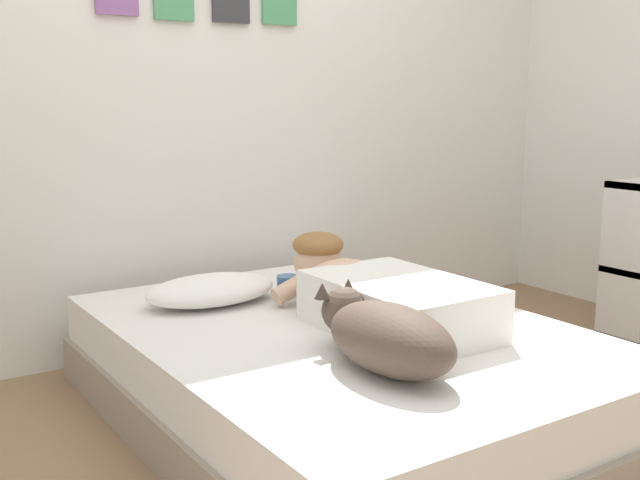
{
  "coord_description": "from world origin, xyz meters",
  "views": [
    {
      "loc": [
        -1.49,
        -1.84,
        1.13
      ],
      "look_at": [
        0.09,
        0.55,
        0.6
      ],
      "focal_mm": 43.12,
      "sensor_mm": 36.0,
      "label": 1
    }
  ],
  "objects": [
    {
      "name": "ground_plane",
      "position": [
        0.0,
        0.0,
        0.0
      ],
      "size": [
        12.38,
        12.38,
        0.0
      ],
      "primitive_type": "plane",
      "color": "#8C6B4C"
    },
    {
      "name": "back_wall",
      "position": [
        -0.0,
        1.4,
        1.25
      ],
      "size": [
        4.19,
        0.12,
        2.5
      ],
      "color": "silver",
      "rests_on": "ground"
    },
    {
      "name": "bed",
      "position": [
        -0.01,
        0.26,
        0.17
      ],
      "size": [
        1.41,
        1.94,
        0.35
      ],
      "color": "gray",
      "rests_on": "ground"
    },
    {
      "name": "pillow",
      "position": [
        -0.26,
        0.78,
        0.4
      ],
      "size": [
        0.52,
        0.32,
        0.11
      ],
      "primitive_type": "ellipsoid",
      "color": "white",
      "rests_on": "bed"
    },
    {
      "name": "person_lying",
      "position": [
        0.12,
        0.25,
        0.45
      ],
      "size": [
        0.43,
        0.92,
        0.27
      ],
      "color": "white",
      "rests_on": "bed"
    },
    {
      "name": "dog",
      "position": [
        -0.15,
        -0.15,
        0.45
      ],
      "size": [
        0.26,
        0.57,
        0.21
      ],
      "color": "#4C3D33",
      "rests_on": "bed"
    },
    {
      "name": "coffee_cup",
      "position": [
        0.07,
        0.75,
        0.39
      ],
      "size": [
        0.12,
        0.09,
        0.07
      ],
      "color": "teal",
      "rests_on": "bed"
    },
    {
      "name": "cell_phone",
      "position": [
        0.03,
        0.03,
        0.35
      ],
      "size": [
        0.07,
        0.14,
        0.01
      ],
      "primitive_type": "cube",
      "color": "black",
      "rests_on": "bed"
    }
  ]
}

